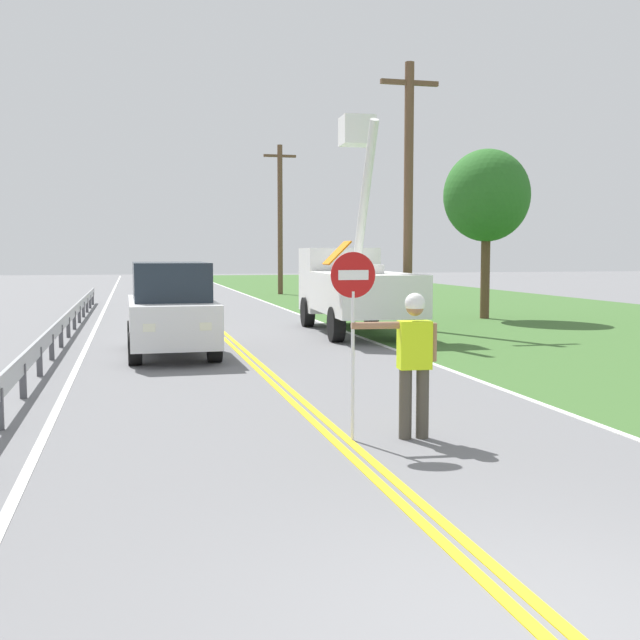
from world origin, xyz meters
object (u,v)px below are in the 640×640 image
(stop_sign_paddle, at_px, (353,303))
(flagger_worker, at_px, (414,356))
(utility_pole_mid, at_px, (280,217))
(roadside_tree_verge, at_px, (487,196))
(utility_bucket_truck, at_px, (353,283))
(utility_pole_near, at_px, (408,191))
(oncoming_suv_nearest, at_px, (171,308))

(stop_sign_paddle, bearing_deg, flagger_worker, -5.15)
(stop_sign_paddle, distance_m, utility_pole_mid, 33.90)
(stop_sign_paddle, relative_size, roadside_tree_verge, 0.39)
(flagger_worker, relative_size, roadside_tree_verge, 0.31)
(utility_bucket_truck, bearing_deg, roadside_tree_verge, 29.36)
(flagger_worker, distance_m, utility_pole_mid, 33.91)
(stop_sign_paddle, height_order, utility_pole_mid, utility_pole_mid)
(utility_pole_near, xyz_separation_m, utility_pole_mid, (-0.11, 20.19, 0.13))
(utility_pole_mid, xyz_separation_m, roadside_tree_verge, (4.03, -17.36, -0.02))
(flagger_worker, bearing_deg, stop_sign_paddle, 174.85)
(utility_bucket_truck, height_order, utility_pole_near, utility_pole_near)
(flagger_worker, height_order, utility_pole_near, utility_pole_near)
(flagger_worker, height_order, utility_bucket_truck, utility_bucket_truck)
(flagger_worker, relative_size, oncoming_suv_nearest, 0.39)
(utility_pole_near, bearing_deg, utility_bucket_truck, -167.14)
(utility_pole_near, relative_size, utility_pole_mid, 0.97)
(utility_pole_mid, bearing_deg, utility_pole_near, -89.68)
(utility_pole_near, distance_m, roadside_tree_verge, 4.83)
(oncoming_suv_nearest, bearing_deg, roadside_tree_verge, 33.03)
(utility_bucket_truck, distance_m, utility_pole_mid, 20.88)
(flagger_worker, distance_m, stop_sign_paddle, 1.02)
(utility_pole_near, bearing_deg, flagger_worker, -109.76)
(stop_sign_paddle, xyz_separation_m, utility_bucket_truck, (3.66, 12.76, -0.27))
(utility_pole_mid, bearing_deg, utility_bucket_truck, -94.85)
(stop_sign_paddle, bearing_deg, utility_pole_near, 67.25)
(utility_bucket_truck, bearing_deg, stop_sign_paddle, -106.03)
(utility_pole_near, relative_size, roadside_tree_verge, 1.35)
(stop_sign_paddle, relative_size, utility_bucket_truck, 0.34)
(oncoming_suv_nearest, bearing_deg, utility_bucket_truck, 36.63)
(utility_bucket_truck, xyz_separation_m, utility_pole_mid, (1.75, 20.61, 2.85))
(utility_pole_mid, height_order, roadside_tree_verge, utility_pole_mid)
(flagger_worker, distance_m, utility_bucket_truck, 13.16)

